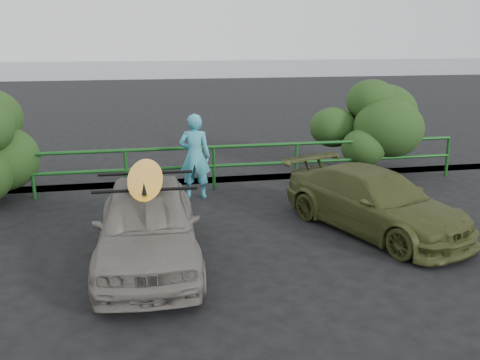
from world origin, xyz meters
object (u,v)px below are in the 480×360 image
(guardrail, at_px, (171,169))
(olive_vehicle, at_px, (375,201))
(sedan, at_px, (147,224))
(surfboard, at_px, (145,177))
(man, at_px, (195,156))

(guardrail, distance_m, olive_vehicle, 4.80)
(olive_vehicle, bearing_deg, sedan, 167.67)
(sedan, height_order, olive_vehicle, sedan)
(sedan, distance_m, surfboard, 0.74)
(olive_vehicle, distance_m, surfboard, 4.24)
(guardrail, relative_size, olive_vehicle, 3.65)
(guardrail, distance_m, sedan, 4.08)
(guardrail, height_order, sedan, sedan)
(sedan, distance_m, man, 3.64)
(olive_vehicle, xyz_separation_m, surfboard, (-4.10, -0.68, 0.84))
(sedan, height_order, man, man)
(sedan, distance_m, olive_vehicle, 4.16)
(surfboard, bearing_deg, sedan, 0.00)
(sedan, bearing_deg, man, 73.72)
(guardrail, relative_size, man, 7.50)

